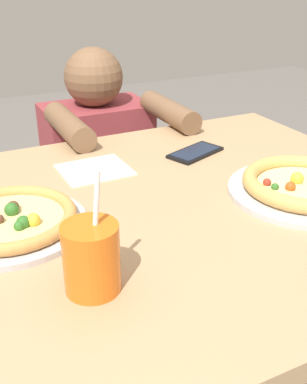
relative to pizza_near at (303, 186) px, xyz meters
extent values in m
cube|color=tan|center=(-0.32, 0.09, -0.04)|extent=(1.20, 0.91, 0.04)
cylinder|color=#826748|center=(0.20, 0.46, -0.41)|extent=(0.07, 0.07, 0.71)
cylinder|color=#B7B7BC|center=(0.00, 0.00, -0.01)|extent=(0.32, 0.32, 0.01)
cylinder|color=#EFD68C|center=(0.00, 0.00, 0.00)|extent=(0.20, 0.20, 0.01)
torus|color=tan|center=(0.00, 0.00, 0.01)|extent=(0.26, 0.26, 0.03)
sphere|color=#2D6623|center=(-0.07, 0.01, 0.01)|extent=(0.02, 0.02, 0.02)
sphere|color=maroon|center=(-0.07, 0.04, 0.01)|extent=(0.02, 0.02, 0.02)
sphere|color=#BF4C19|center=(-0.04, -0.01, 0.01)|extent=(0.02, 0.02, 0.02)
sphere|color=gold|center=(0.00, 0.02, 0.01)|extent=(0.03, 0.03, 0.03)
cylinder|color=#B7B7BC|center=(-0.59, 0.13, -0.01)|extent=(0.28, 0.28, 0.01)
cylinder|color=#E5CC7F|center=(-0.59, 0.13, 0.00)|extent=(0.20, 0.20, 0.01)
torus|color=#C68C47|center=(-0.59, 0.13, 0.00)|extent=(0.25, 0.25, 0.02)
sphere|color=#2D6623|center=(-0.57, 0.09, 0.01)|extent=(0.03, 0.03, 0.03)
sphere|color=#2D6623|center=(-0.58, 0.15, 0.01)|extent=(0.03, 0.03, 0.03)
sphere|color=gold|center=(-0.56, 0.09, 0.01)|extent=(0.03, 0.03, 0.03)
sphere|color=brown|center=(-0.58, 0.16, 0.01)|extent=(0.02, 0.02, 0.02)
sphere|color=#2D6623|center=(-0.58, 0.16, 0.01)|extent=(0.02, 0.02, 0.02)
sphere|color=#2D6623|center=(-0.58, 0.08, 0.01)|extent=(0.02, 0.02, 0.02)
cylinder|color=orange|center=(-0.51, -0.11, 0.04)|extent=(0.09, 0.09, 0.11)
cylinder|color=white|center=(-0.50, -0.11, 0.12)|extent=(0.02, 0.01, 0.10)
cube|color=white|center=(-0.36, 0.32, -0.02)|extent=(0.16, 0.15, 0.00)
cube|color=black|center=(-0.09, 0.31, -0.02)|extent=(0.17, 0.12, 0.01)
cube|color=#192338|center=(-0.09, 0.31, -0.01)|extent=(0.15, 0.11, 0.00)
cylinder|color=#333847|center=(-0.18, 0.80, -0.54)|extent=(0.29, 0.29, 0.45)
cube|color=maroon|center=(-0.18, 0.80, -0.16)|extent=(0.36, 0.22, 0.32)
sphere|color=brown|center=(-0.18, 0.80, 0.09)|extent=(0.19, 0.19, 0.19)
cylinder|color=brown|center=(-0.34, 0.57, 0.02)|extent=(0.07, 0.28, 0.07)
cylinder|color=brown|center=(-0.02, 0.57, 0.02)|extent=(0.07, 0.28, 0.07)
camera|label=1|loc=(-0.68, -0.67, 0.43)|focal=43.59mm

